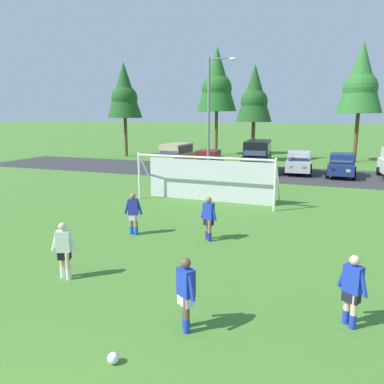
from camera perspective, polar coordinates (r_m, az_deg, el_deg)
The scene contains 19 objects.
ground_plane at distance 18.03m, azimuth 6.50°, elevation -3.04°, with size 400.00×400.00×0.00m, color #477A2D.
parking_lot_strip at distance 30.16m, azimuth 12.23°, elevation 2.72°, with size 52.00×8.40×0.01m, color #333335.
soccer_ball at distance 7.78m, azimuth -11.87°, elevation -23.45°, with size 0.22×0.22×0.22m.
soccer_goal at distance 19.86m, azimuth 2.36°, elevation 2.20°, with size 7.45×2.07×2.57m.
player_striker_near at distance 9.05m, azimuth 23.11°, elevation -13.66°, with size 0.64×0.51×1.64m.
player_midfield_center at distance 11.20m, azimuth -18.85°, elevation -8.44°, with size 0.74×0.37×1.64m.
player_defender_far at distance 14.59m, azimuth -8.89°, elevation -3.29°, with size 0.74×0.35×1.64m.
player_winger_right at distance 13.79m, azimuth 2.53°, elevation -4.04°, with size 0.71×0.36×1.64m.
player_trailing_back at distance 8.23m, azimuth -0.93°, elevation -15.28°, with size 0.61×0.54×1.64m.
parked_car_slot_far_left at distance 31.89m, azimuth -2.47°, elevation 5.46°, with size 2.39×4.72×2.16m.
parked_car_slot_left at distance 30.72m, azimuth 2.44°, elevation 4.78°, with size 2.26×4.31×1.72m.
parked_car_slot_center_left at distance 30.63m, azimuth 9.90°, elevation 5.47°, with size 2.47×4.94×2.52m.
parked_car_slot_center at distance 30.72m, azimuth 15.91°, elevation 4.34°, with size 2.18×4.28×1.72m.
parked_car_slot_center_right at distance 30.22m, azimuth 21.80°, elevation 3.84°, with size 2.20×4.29×1.72m.
tree_left_edge at distance 42.70m, azimuth -10.26°, elevation 14.71°, with size 3.80×3.80×10.12m.
tree_mid_left at distance 43.31m, azimuth 3.80°, elevation 16.41°, with size 4.45×4.45×11.86m.
tree_center_back at distance 37.98m, azimuth 9.46°, elevation 14.27°, with size 3.48×3.48×9.29m.
tree_mid_right at distance 40.34m, azimuth 24.28°, elevation 15.22°, with size 4.23×4.23×11.27m.
street_lamp at distance 26.05m, azimuth 2.89°, elevation 11.03°, with size 2.00×0.32×8.26m.
Camera 1 is at (4.07, -1.97, 4.55)m, focal length 35.12 mm.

